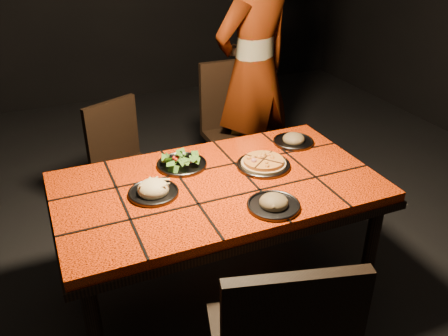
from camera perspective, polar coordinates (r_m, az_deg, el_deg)
name	(u,v)px	position (r m, az deg, el deg)	size (l,w,h in m)	color
room_shell	(217,30)	(2.10, -0.89, 16.21)	(6.04, 7.04, 3.08)	black
dining_table	(218,196)	(2.42, -0.75, -3.35)	(1.62, 0.92, 0.75)	#EE3A07
chair_far_left	(123,158)	(3.23, -12.02, 1.21)	(0.52, 0.52, 0.87)	black
chair_far_right	(236,123)	(3.49, 1.40, 5.49)	(0.46, 0.46, 1.02)	black
diner	(254,71)	(3.46, 3.60, 11.54)	(0.69, 0.45, 1.88)	brown
plate_pizza	(264,164)	(2.52, 4.78, 0.53)	(0.34, 0.34, 0.04)	#38373C
plate_pasta	(153,190)	(2.29, -8.51, -2.69)	(0.24, 0.24, 0.08)	#38373C
plate_salad	(182,162)	(2.53, -5.13, 0.76)	(0.27, 0.27, 0.07)	#38373C
plate_mushroom_a	(274,203)	(2.19, 6.00, -4.22)	(0.25, 0.25, 0.08)	#38373C
plate_mushroom_b	(294,140)	(2.80, 8.37, 3.38)	(0.24, 0.24, 0.08)	#38373C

